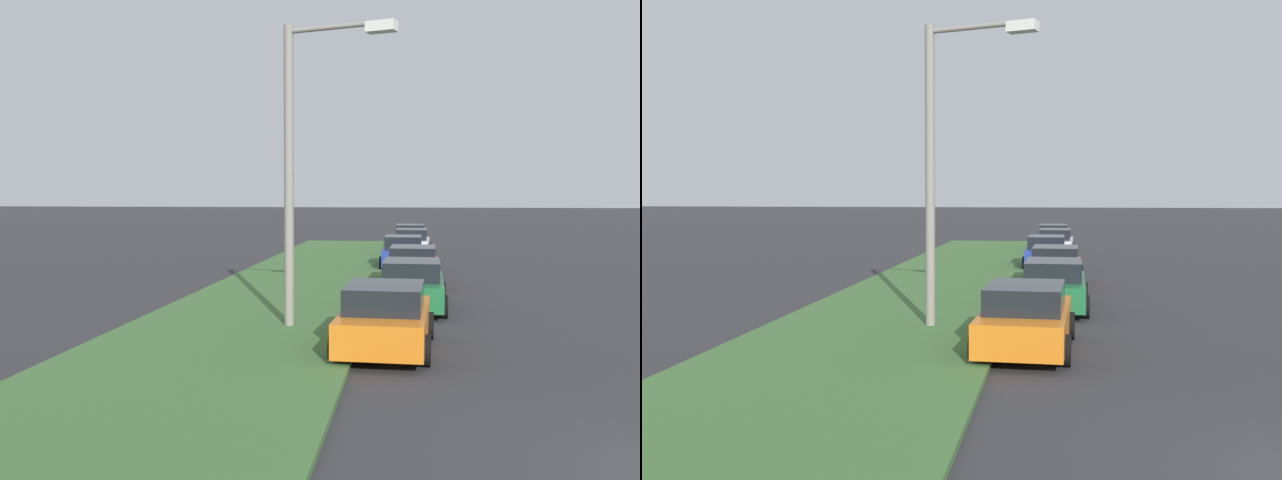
{
  "view_description": "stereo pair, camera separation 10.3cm",
  "coord_description": "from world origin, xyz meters",
  "views": [
    {
      "loc": [
        -8.91,
        3.51,
        3.46
      ],
      "look_at": [
        13.3,
        6.42,
        1.96
      ],
      "focal_mm": 40.84,
      "sensor_mm": 36.0,
      "label": 1
    },
    {
      "loc": [
        -8.9,
        3.41,
        3.46
      ],
      "look_at": [
        13.3,
        6.42,
        1.96
      ],
      "focal_mm": 40.84,
      "sensor_mm": 36.0,
      "label": 2
    }
  ],
  "objects": [
    {
      "name": "parked_car_orange",
      "position": [
        6.77,
        4.13,
        0.72
      ],
      "size": [
        4.38,
        2.17,
        1.47
      ],
      "rotation": [
        0.0,
        0.0,
        -0.04
      ],
      "color": "orange",
      "rests_on": "ground"
    },
    {
      "name": "parked_car_white",
      "position": [
        30.12,
        3.69,
        0.72
      ],
      "size": [
        4.36,
        2.14,
        1.47
      ],
      "rotation": [
        0.0,
        0.0,
        -0.04
      ],
      "color": "silver",
      "rests_on": "ground"
    },
    {
      "name": "grass_median",
      "position": [
        10.0,
        7.74,
        0.06
      ],
      "size": [
        60.0,
        6.0,
        0.12
      ],
      "primitive_type": "cube",
      "color": "#3D6633",
      "rests_on": "ground"
    },
    {
      "name": "parked_car_red",
      "position": [
        17.76,
        3.58,
        0.72
      ],
      "size": [
        4.34,
        2.1,
        1.47
      ],
      "rotation": [
        0.0,
        0.0,
        -0.02
      ],
      "color": "red",
      "rests_on": "ground"
    },
    {
      "name": "parked_car_green",
      "position": [
        12.37,
        3.59,
        0.72
      ],
      "size": [
        4.33,
        2.07,
        1.47
      ],
      "rotation": [
        0.0,
        0.0,
        -0.02
      ],
      "color": "#1E6B38",
      "rests_on": "ground"
    },
    {
      "name": "parked_car_yellow",
      "position": [
        35.4,
        3.83,
        0.72
      ],
      "size": [
        4.32,
        2.05,
        1.47
      ],
      "rotation": [
        0.0,
        0.0,
        0.01
      ],
      "color": "gold",
      "rests_on": "ground"
    },
    {
      "name": "parked_car_blue",
      "position": [
        24.02,
        4.04,
        0.72
      ],
      "size": [
        4.3,
        2.02,
        1.47
      ],
      "rotation": [
        0.0,
        0.0,
        0.0
      ],
      "color": "#23389E",
      "rests_on": "ground"
    },
    {
      "name": "streetlight",
      "position": [
        8.75,
        6.28,
        4.39
      ],
      "size": [
        1.09,
        2.8,
        7.5
      ],
      "color": "gray",
      "rests_on": "ground"
    }
  ]
}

